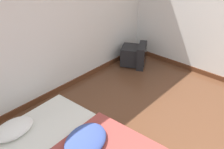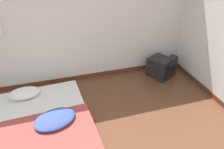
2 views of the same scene
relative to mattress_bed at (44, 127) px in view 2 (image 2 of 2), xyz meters
name	(u,v)px [view 2 (image 2 of 2)]	position (x,y,z in m)	size (l,w,h in m)	color
wall_back	(48,18)	(0.31, 1.34, 1.19)	(7.60, 0.08, 2.60)	silver
mattress_bed	(44,127)	(0.00, 0.00, 0.00)	(1.45, 2.08, 0.29)	silver
crt_tv	(162,67)	(2.39, 0.96, 0.11)	(0.60, 0.61, 0.44)	black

